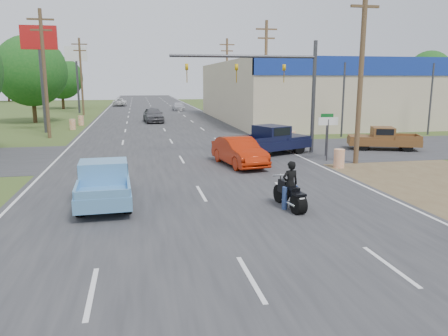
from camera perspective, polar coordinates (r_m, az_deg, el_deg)
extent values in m
plane|color=#3C4C1E|center=(10.59, 3.49, -14.28)|extent=(200.00, 200.00, 0.00)
cube|color=#2D2D30|center=(49.50, -8.37, 5.96)|extent=(15.00, 180.00, 0.02)
cube|color=#2D2D30|center=(27.72, -5.97, 1.82)|extent=(120.00, 10.00, 0.02)
cube|color=brown|center=(23.92, 23.32, -0.60)|extent=(8.00, 18.00, 0.01)
cube|color=#B7A88C|center=(60.11, 24.10, 9.18)|extent=(50.00, 28.00, 6.60)
cylinder|color=#4C3823|center=(25.25, 17.45, 11.81)|extent=(0.28, 0.28, 10.00)
cube|color=#4C3823|center=(25.53, 17.93, 19.45)|extent=(1.60, 0.14, 0.14)
cylinder|color=#4C3823|center=(41.97, 5.46, 11.90)|extent=(0.28, 0.28, 10.00)
cube|color=#4C3823|center=(42.22, 5.57, 17.60)|extent=(2.00, 0.14, 0.14)
cube|color=#4C3823|center=(42.14, 5.55, 16.52)|extent=(1.60, 0.14, 0.14)
cylinder|color=#4C3823|center=(59.44, 0.40, 11.78)|extent=(0.28, 0.28, 10.00)
cube|color=#4C3823|center=(59.62, 0.40, 15.82)|extent=(2.00, 0.14, 0.14)
cube|color=#4C3823|center=(59.57, 0.40, 15.05)|extent=(1.60, 0.14, 0.14)
cylinder|color=#4C3823|center=(37.89, -22.37, 11.17)|extent=(0.28, 0.28, 10.00)
cube|color=#4C3823|center=(38.16, -22.86, 17.47)|extent=(2.00, 0.14, 0.14)
cube|color=#4C3823|center=(38.08, -22.77, 16.28)|extent=(1.60, 0.14, 0.14)
cylinder|color=#4C3823|center=(61.63, -18.14, 11.21)|extent=(0.28, 0.28, 10.00)
cube|color=#4C3823|center=(61.80, -18.38, 15.10)|extent=(2.00, 0.14, 0.14)
cube|color=#4C3823|center=(61.75, -18.34, 14.36)|extent=(1.60, 0.14, 0.14)
cylinder|color=#422D19|center=(52.48, -23.54, 7.21)|extent=(0.44, 0.44, 3.24)
sphere|color=#164E18|center=(52.41, -23.89, 11.52)|extent=(7.56, 7.56, 7.56)
cylinder|color=#422D19|center=(76.20, -20.30, 8.32)|extent=(0.44, 0.44, 2.88)
sphere|color=#164E18|center=(76.14, -20.48, 10.96)|extent=(6.72, 6.72, 6.72)
cylinder|color=#422D19|center=(97.91, 25.03, 8.70)|extent=(0.44, 0.44, 3.60)
sphere|color=#164E18|center=(97.89, 25.25, 11.26)|extent=(8.40, 8.40, 8.40)
cylinder|color=#422D19|center=(109.20, 6.17, 9.80)|extent=(0.44, 0.44, 3.42)
sphere|color=#164E18|center=(109.17, 6.21, 12.00)|extent=(7.98, 7.98, 7.98)
cylinder|color=#422D19|center=(107.83, -26.35, 8.78)|extent=(0.44, 0.44, 3.78)
sphere|color=#164E18|center=(107.82, -26.57, 11.23)|extent=(8.82, 8.82, 8.82)
cylinder|color=orange|center=(24.02, 14.81, 1.21)|extent=(0.56, 0.56, 1.00)
cylinder|color=orange|center=(31.91, 8.80, 3.89)|extent=(0.56, 0.56, 1.00)
cylinder|color=orange|center=(43.83, -19.17, 5.40)|extent=(0.56, 0.56, 1.00)
cylinder|color=orange|center=(47.75, -18.18, 5.91)|extent=(0.56, 0.56, 1.00)
cylinder|color=#3F3F44|center=(42.00, -22.64, 10.41)|extent=(0.30, 0.30, 9.00)
cube|color=#B21414|center=(42.16, -23.04, 15.43)|extent=(3.00, 0.35, 2.00)
cylinder|color=#3F3F44|center=(65.72, -18.58, 10.73)|extent=(0.30, 0.30, 9.00)
cube|color=white|center=(65.82, -18.79, 13.94)|extent=(3.00, 0.35, 2.00)
cylinder|color=#3F3F44|center=(25.78, 13.35, 3.53)|extent=(0.08, 0.08, 2.40)
cube|color=white|center=(25.66, 13.46, 5.96)|extent=(1.20, 0.05, 0.45)
cylinder|color=#3F3F44|center=(27.38, 13.20, 3.98)|extent=(0.08, 0.08, 2.40)
cube|color=#0C591E|center=(27.25, 13.33, 6.69)|extent=(0.80, 0.04, 0.22)
cylinder|color=#3F3F44|center=(28.45, 11.61, 8.97)|extent=(0.24, 0.24, 7.00)
cylinder|color=#3F3F44|center=(27.05, 2.71, 14.37)|extent=(9.00, 0.18, 0.18)
imported|color=gold|center=(27.73, 7.86, 13.27)|extent=(0.18, 0.40, 1.10)
imported|color=gold|center=(26.91, 1.64, 13.43)|extent=(0.18, 0.40, 1.10)
imported|color=gold|center=(26.41, -4.90, 13.43)|extent=(0.18, 0.40, 1.10)
imported|color=#AA2107|center=(23.78, 2.00, 2.13)|extent=(2.39, 4.86, 1.53)
cylinder|color=black|center=(15.43, 9.70, -4.72)|extent=(0.43, 0.74, 0.70)
cylinder|color=black|center=(16.74, 7.16, -3.37)|extent=(0.23, 0.71, 0.70)
cube|color=black|center=(16.02, 8.36, -2.93)|extent=(0.41, 1.29, 0.32)
cube|color=black|center=(16.20, 7.95, -1.99)|extent=(0.36, 0.62, 0.23)
cube|color=black|center=(15.71, 8.92, -2.60)|extent=(0.40, 0.62, 0.11)
cylinder|color=white|center=(16.42, 7.47, -0.92)|extent=(0.69, 0.15, 0.05)
cube|color=white|center=(15.17, 10.16, -4.09)|extent=(0.19, 0.05, 0.13)
imported|color=black|center=(15.85, 8.64, -2.43)|extent=(0.66, 0.48, 1.67)
cylinder|color=black|center=(18.57, -17.66, -2.26)|extent=(0.32, 0.77, 0.76)
cylinder|color=black|center=(18.52, -12.76, -2.04)|extent=(0.32, 0.77, 0.76)
cylinder|color=black|center=(15.72, -18.32, -4.73)|extent=(0.32, 0.77, 0.76)
cylinder|color=black|center=(15.66, -12.52, -4.48)|extent=(0.32, 0.77, 0.76)
cube|color=#629FD2|center=(17.04, -15.35, -2.60)|extent=(2.11, 4.99, 0.49)
cube|color=#629FD2|center=(18.41, -15.30, -0.58)|extent=(1.88, 1.95, 0.17)
cube|color=#629FD2|center=(17.00, -15.45, -0.42)|extent=(1.80, 1.55, 0.80)
cube|color=black|center=(16.97, -15.48, 0.05)|extent=(1.83, 1.26, 0.43)
cube|color=#629FD2|center=(14.62, -15.63, -3.39)|extent=(1.74, 0.15, 0.28)
cylinder|color=black|center=(29.29, 7.28, 3.12)|extent=(0.90, 0.63, 0.84)
cylinder|color=black|center=(28.03, 9.73, 2.67)|extent=(0.90, 0.63, 0.84)
cylinder|color=black|center=(27.20, 2.16, 2.57)|extent=(0.90, 0.63, 0.84)
cylinder|color=black|center=(25.83, 4.54, 2.07)|extent=(0.90, 0.63, 0.84)
cube|color=black|center=(27.52, 6.01, 3.10)|extent=(5.87, 4.16, 0.55)
cube|color=black|center=(28.57, 8.51, 4.05)|extent=(2.72, 2.68, 0.19)
cube|color=black|center=(27.50, 6.21, 4.60)|extent=(2.29, 2.44, 0.90)
cube|color=black|center=(27.48, 6.22, 4.93)|extent=(2.01, 2.35, 0.47)
cube|color=black|center=(25.78, 1.52, 3.55)|extent=(0.87, 1.81, 0.32)
cylinder|color=black|center=(30.30, 17.77, 2.81)|extent=(0.75, 0.50, 0.71)
cylinder|color=black|center=(31.75, 17.40, 3.20)|extent=(0.75, 0.50, 0.71)
cylinder|color=black|center=(30.82, 22.84, 2.59)|extent=(0.75, 0.50, 0.71)
cylinder|color=black|center=(32.25, 22.24, 2.99)|extent=(0.75, 0.50, 0.71)
cube|color=brown|center=(31.23, 20.10, 3.26)|extent=(4.91, 3.27, 0.46)
cube|color=brown|center=(30.96, 17.63, 3.89)|extent=(2.22, 2.18, 0.16)
cube|color=brown|center=(31.14, 20.01, 4.35)|extent=(1.86, 2.00, 0.75)
cube|color=black|center=(31.12, 20.03, 4.60)|extent=(1.61, 1.94, 0.40)
cube|color=brown|center=(31.68, 24.14, 3.70)|extent=(0.64, 1.54, 0.26)
imported|color=#56565B|center=(49.21, -9.23, 6.85)|extent=(2.39, 5.01, 1.65)
imported|color=silver|center=(68.54, -5.96, 7.99)|extent=(1.76, 4.23, 1.22)
imported|color=white|center=(82.24, -13.45, 8.35)|extent=(2.43, 4.94, 1.35)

